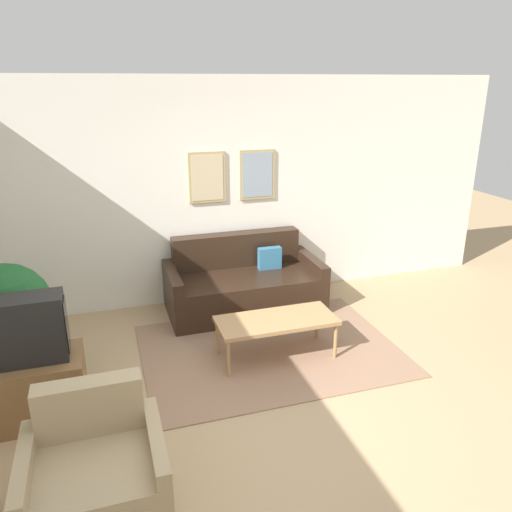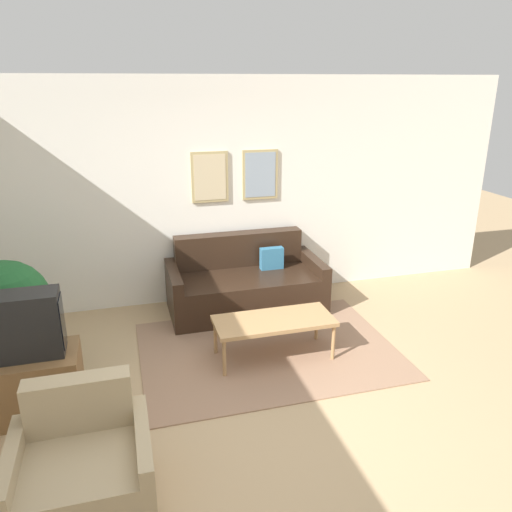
% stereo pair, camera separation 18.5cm
% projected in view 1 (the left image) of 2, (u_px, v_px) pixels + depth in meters
% --- Properties ---
extents(ground_plane, '(16.00, 16.00, 0.00)m').
position_uv_depth(ground_plane, '(270.00, 430.00, 3.97)').
color(ground_plane, tan).
extents(area_rug, '(2.57, 1.87, 0.01)m').
position_uv_depth(area_rug, '(270.00, 350.00, 5.14)').
color(area_rug, '#937056').
rests_on(area_rug, ground_plane).
extents(wall_back, '(8.00, 0.09, 2.70)m').
position_uv_depth(wall_back, '(197.00, 194.00, 5.95)').
color(wall_back, white).
rests_on(wall_back, ground_plane).
extents(couch, '(1.82, 0.90, 0.87)m').
position_uv_depth(couch, '(243.00, 285.00, 6.00)').
color(couch, black).
rests_on(couch, ground_plane).
extents(coffee_table, '(1.18, 0.51, 0.42)m').
position_uv_depth(coffee_table, '(276.00, 322.00, 4.90)').
color(coffee_table, '#A87F51').
rests_on(coffee_table, ground_plane).
extents(tv_stand, '(0.80, 0.52, 0.53)m').
position_uv_depth(tv_stand, '(34.00, 389.00, 4.04)').
color(tv_stand, brown).
rests_on(tv_stand, ground_plane).
extents(tv, '(0.63, 0.28, 0.54)m').
position_uv_depth(tv, '(24.00, 330.00, 3.87)').
color(tv, black).
rests_on(tv, tv_stand).
extents(armchair, '(0.86, 0.76, 0.80)m').
position_uv_depth(armchair, '(96.00, 476.00, 3.14)').
color(armchair, tan).
rests_on(armchair, ground_plane).
extents(potted_plant_tall, '(0.77, 0.77, 1.17)m').
position_uv_depth(potted_plant_tall, '(6.00, 309.00, 4.30)').
color(potted_plant_tall, '#935638').
rests_on(potted_plant_tall, ground_plane).
extents(potted_plant_small, '(0.50, 0.50, 0.76)m').
position_uv_depth(potted_plant_small, '(21.00, 325.00, 4.67)').
color(potted_plant_small, '#935638').
rests_on(potted_plant_small, ground_plane).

